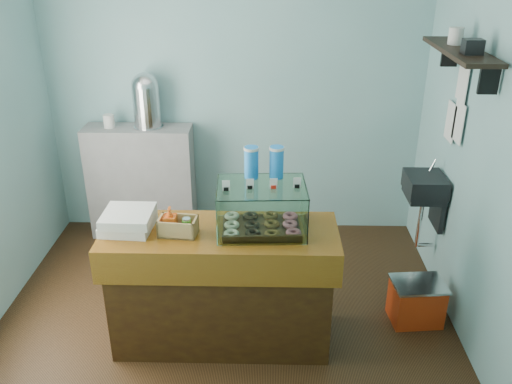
{
  "coord_description": "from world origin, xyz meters",
  "views": [
    {
      "loc": [
        0.32,
        -3.43,
        2.69
      ],
      "look_at": [
        0.24,
        -0.15,
        1.14
      ],
      "focal_mm": 38.0,
      "sensor_mm": 36.0,
      "label": 1
    }
  ],
  "objects_px": {
    "display_case": "(262,203)",
    "red_cooler": "(416,301)",
    "counter": "(222,286)",
    "coffee_urn": "(146,99)"
  },
  "relations": [
    {
      "from": "display_case",
      "to": "coffee_urn",
      "type": "height_order",
      "value": "coffee_urn"
    },
    {
      "from": "display_case",
      "to": "coffee_urn",
      "type": "xyz_separation_m",
      "value": [
        -1.07,
        1.53,
        0.29
      ]
    },
    {
      "from": "coffee_urn",
      "to": "red_cooler",
      "type": "height_order",
      "value": "coffee_urn"
    },
    {
      "from": "counter",
      "to": "coffee_urn",
      "type": "relative_size",
      "value": 3.16
    },
    {
      "from": "counter",
      "to": "coffee_urn",
      "type": "xyz_separation_m",
      "value": [
        -0.79,
        1.59,
        0.91
      ]
    },
    {
      "from": "counter",
      "to": "red_cooler",
      "type": "bearing_deg",
      "value": 9.24
    },
    {
      "from": "display_case",
      "to": "coffee_urn",
      "type": "bearing_deg",
      "value": 122.26
    },
    {
      "from": "display_case",
      "to": "red_cooler",
      "type": "xyz_separation_m",
      "value": [
        1.18,
        0.17,
        -0.91
      ]
    },
    {
      "from": "counter",
      "to": "coffee_urn",
      "type": "bearing_deg",
      "value": 116.42
    },
    {
      "from": "display_case",
      "to": "red_cooler",
      "type": "relative_size",
      "value": 1.47
    }
  ]
}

